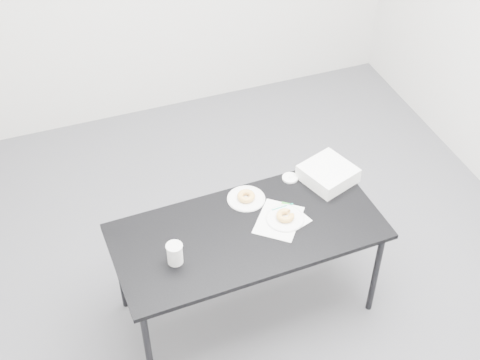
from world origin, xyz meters
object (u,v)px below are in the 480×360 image
object	(u,v)px
table	(248,236)
plate_far	(246,199)
pen	(282,207)
donut_far	(246,196)
scorecard	(279,220)
plate_near	(285,218)
donut_near	(285,216)
bakery_box	(328,174)
coffee_cup	(175,254)

from	to	relation	value
table	plate_far	distance (m)	0.25
pen	plate_far	distance (m)	0.22
donut_far	scorecard	bearing A→B (deg)	-63.61
plate_near	donut_near	distance (m)	0.02
bakery_box	table	bearing A→B (deg)	-178.49
scorecard	bakery_box	xyz separation A→B (m)	(0.40, 0.21, 0.04)
scorecard	donut_near	bearing A→B (deg)	34.42
scorecard	plate_near	world-z (taller)	plate_near
plate_far	donut_far	bearing A→B (deg)	0.00
table	plate_near	bearing A→B (deg)	-0.37
bakery_box	pen	bearing A→B (deg)	-178.48
plate_near	coffee_cup	distance (m)	0.66
table	donut_far	xyz separation A→B (m)	(0.08, 0.23, 0.07)
donut_far	pen	bearing A→B (deg)	-39.67
scorecard	donut_far	bearing A→B (deg)	155.51
pen	plate_far	xyz separation A→B (m)	(-0.17, 0.14, -0.00)
plate_far	coffee_cup	size ratio (longest dim) A/B	1.77
donut_far	coffee_cup	size ratio (longest dim) A/B	0.83
pen	plate_near	distance (m)	0.09
scorecard	plate_far	world-z (taller)	plate_far
plate_near	coffee_cup	bearing A→B (deg)	-172.15
pen	coffee_cup	xyz separation A→B (m)	(-0.67, -0.18, 0.05)
pen	donut_far	world-z (taller)	donut_far
donut_far	bakery_box	size ratio (longest dim) A/B	0.38
pen	bakery_box	distance (m)	0.37
pen	coffee_cup	distance (m)	0.70
donut_near	bakery_box	size ratio (longest dim) A/B	0.38
pen	donut_far	size ratio (longest dim) A/B	1.29
donut_near	coffee_cup	world-z (taller)	coffee_cup
table	coffee_cup	bearing A→B (deg)	-171.04
scorecard	coffee_cup	distance (m)	0.63
pen	donut_near	world-z (taller)	donut_near
scorecard	coffee_cup	xyz separation A→B (m)	(-0.62, -0.09, 0.06)
scorecard	pen	size ratio (longest dim) A/B	2.15
scorecard	plate_near	distance (m)	0.04
table	donut_near	xyz separation A→B (m)	(0.22, 0.01, 0.08)
coffee_cup	scorecard	bearing A→B (deg)	8.60
pen	plate_far	world-z (taller)	pen
donut_near	bakery_box	distance (m)	0.42
donut_near	donut_far	world-z (taller)	donut_near
scorecard	donut_far	xyz separation A→B (m)	(-0.11, 0.22, 0.02)
plate_near	donut_near	size ratio (longest dim) A/B	2.13
table	pen	xyz separation A→B (m)	(0.24, 0.09, 0.06)
bakery_box	scorecard	bearing A→B (deg)	-171.30
coffee_cup	bakery_box	bearing A→B (deg)	16.69
plate_near	donut_near	xyz separation A→B (m)	(0.00, 0.00, 0.02)
table	donut_near	size ratio (longest dim) A/B	14.75
coffee_cup	plate_far	bearing A→B (deg)	31.65
bakery_box	coffee_cup	bearing A→B (deg)	177.48
coffee_cup	bakery_box	xyz separation A→B (m)	(1.02, 0.31, -0.02)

